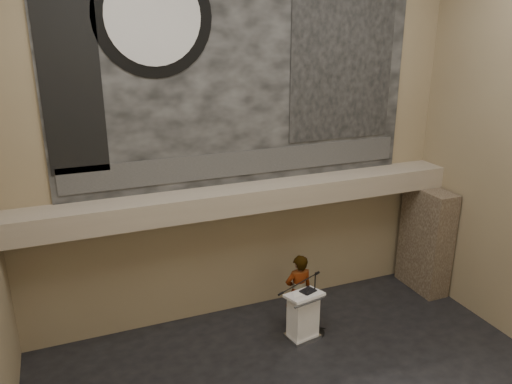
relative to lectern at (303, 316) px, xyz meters
name	(u,v)px	position (x,y,z in m)	size (l,w,h in m)	color
wall_back	(242,136)	(-0.74, 1.71, 3.70)	(10.00, 0.02, 8.50)	#857254
soffit	(249,197)	(-0.74, 1.31, 2.40)	(10.00, 0.80, 0.50)	gray
sprinkler_left	(179,220)	(-2.34, 1.26, 2.12)	(0.04, 0.04, 0.06)	#B2893D
sprinkler_right	(326,199)	(1.16, 1.26, 2.12)	(0.04, 0.04, 0.06)	#B2893D
banner	(242,68)	(-0.74, 1.68, 5.15)	(8.00, 0.05, 5.00)	black
banner_text_strip	(244,163)	(-0.74, 1.64, 3.10)	(7.76, 0.02, 0.55)	#313131
banner_clock_rim	(153,16)	(-2.54, 1.64, 6.15)	(2.30, 2.30, 0.02)	black
banner_clock_face	(153,16)	(-2.54, 1.62, 6.15)	(1.84, 1.84, 0.02)	silver
banner_building_print	(343,60)	(1.66, 1.64, 5.25)	(2.60, 0.02, 3.60)	black
banner_brick_print	(72,90)	(-4.14, 1.64, 4.85)	(1.10, 0.02, 3.20)	black
stone_pier	(426,239)	(3.91, 0.86, 0.80)	(0.60, 1.40, 2.70)	#45372A
lectern	(303,316)	(0.00, 0.00, 0.00)	(0.84, 0.66, 1.14)	silver
binder	(308,291)	(0.12, 0.02, 0.56)	(0.31, 0.25, 0.04)	black
papers	(299,296)	(-0.14, -0.06, 0.55)	(0.23, 0.32, 0.01)	white
speaker_person	(298,291)	(0.10, 0.45, 0.33)	(0.65, 0.42, 1.77)	beige
mic_stand	(312,325)	(0.26, 0.05, -0.33)	(1.35, 0.76, 1.51)	black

